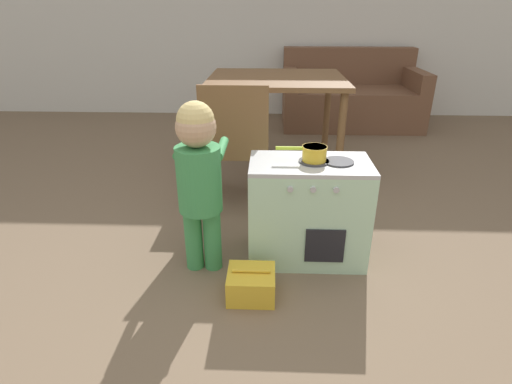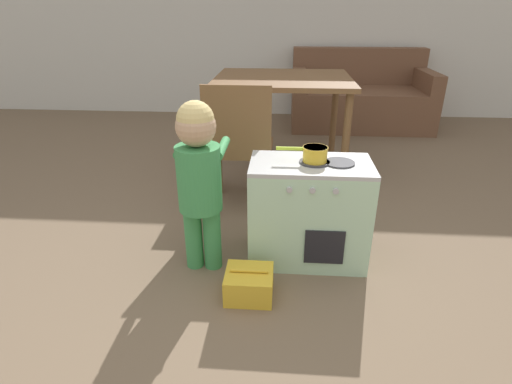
% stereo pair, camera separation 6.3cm
% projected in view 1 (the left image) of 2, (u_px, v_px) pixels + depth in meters
% --- Properties ---
extents(ground_plane, '(16.00, 16.00, 0.00)m').
position_uv_depth(ground_plane, '(234.00, 365.00, 1.52)').
color(ground_plane, brown).
extents(wall_back, '(10.00, 0.06, 2.60)m').
position_uv_depth(wall_back, '(262.00, 1.00, 4.59)').
color(wall_back, silver).
rests_on(wall_back, ground_plane).
extents(play_kitchen, '(0.60, 0.35, 0.55)m').
position_uv_depth(play_kitchen, '(308.00, 211.00, 2.08)').
color(play_kitchen, '#B2DBB7').
rests_on(play_kitchen, ground_plane).
extents(toy_pot, '(0.25, 0.12, 0.07)m').
position_uv_depth(toy_pot, '(314.00, 152.00, 1.94)').
color(toy_pot, yellow).
rests_on(toy_pot, play_kitchen).
extents(child_figure, '(0.24, 0.36, 0.87)m').
position_uv_depth(child_figure, '(199.00, 171.00, 1.88)').
color(child_figure, '#3D9351').
rests_on(child_figure, ground_plane).
extents(toy_basket, '(0.22, 0.20, 0.15)m').
position_uv_depth(toy_basket, '(251.00, 284.00, 1.86)').
color(toy_basket, gold).
rests_on(toy_basket, ground_plane).
extents(dining_table, '(1.04, 0.92, 0.75)m').
position_uv_depth(dining_table, '(276.00, 90.00, 3.10)').
color(dining_table, brown).
rests_on(dining_table, ground_plane).
extents(dining_chair_near, '(0.41, 0.41, 0.84)m').
position_uv_depth(dining_chair_near, '(236.00, 145.00, 2.50)').
color(dining_chair_near, brown).
rests_on(dining_chair_near, ground_plane).
extents(couch, '(1.51, 0.86, 0.82)m').
position_uv_depth(couch, '(349.00, 98.00, 4.56)').
color(couch, brown).
rests_on(couch, ground_plane).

